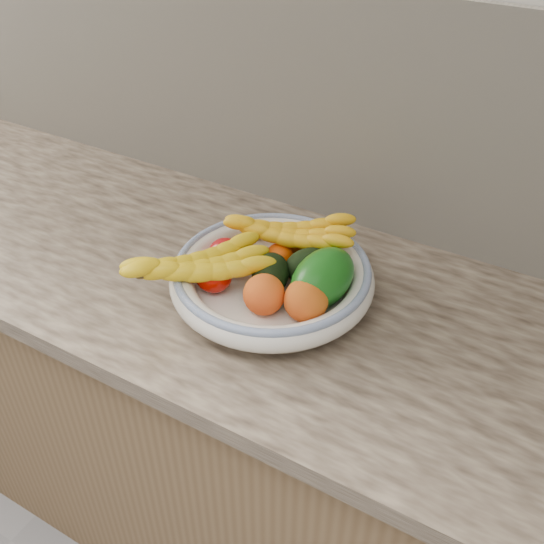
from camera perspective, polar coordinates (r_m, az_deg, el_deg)
The scene contains 14 objects.
kitchen_counter at distance 1.51m, azimuth 0.49°, elevation -14.50°, with size 2.44×0.66×1.40m.
fruit_bowl at distance 1.15m, azimuth -0.00°, elevation -0.45°, with size 0.39×0.39×0.08m.
clementine_back_left at distance 1.23m, azimuth 1.76°, elevation 2.77°, with size 0.06×0.06×0.05m, color #FF6B05.
clementine_back_right at distance 1.22m, azimuth 4.08°, elevation 2.13°, with size 0.05×0.05×0.05m, color #FF6205.
clementine_back_mid at distance 1.20m, azimuth 0.71°, elevation 1.48°, with size 0.06×0.06×0.05m, color #FF5305.
tomato_left at distance 1.20m, azimuth -4.44°, elevation 1.80°, with size 0.07×0.07×0.06m, color #AA0E11.
tomato_near_left at distance 1.14m, azimuth -5.50°, elevation -0.34°, with size 0.07×0.07×0.06m, color #A90900.
avocado_center at distance 1.13m, azimuth -0.14°, elevation -0.19°, with size 0.07×0.10×0.07m, color black.
avocado_right at distance 1.16m, azimuth 3.63°, elevation 0.62°, with size 0.07×0.10×0.07m, color black.
green_mango at distance 1.11m, azimuth 4.78°, elevation -0.62°, with size 0.10×0.15×0.11m, color #105610.
peach_front at distance 1.08m, azimuth -0.76°, elevation -2.13°, with size 0.08×0.08×0.08m, color orange.
peach_right at distance 1.07m, azimuth 3.22°, elevation -2.68°, with size 0.08×0.08×0.08m, color orange.
banana_bunch_back at distance 1.19m, azimuth 1.58°, elevation 3.41°, with size 0.27×0.10×0.08m, color yellow, non-canonical shape.
banana_bunch_front at distance 1.13m, azimuth -6.98°, elevation 0.28°, with size 0.29×0.12×0.08m, color yellow, non-canonical shape.
Camera 1 is at (0.45, 0.87, 1.66)m, focal length 40.00 mm.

